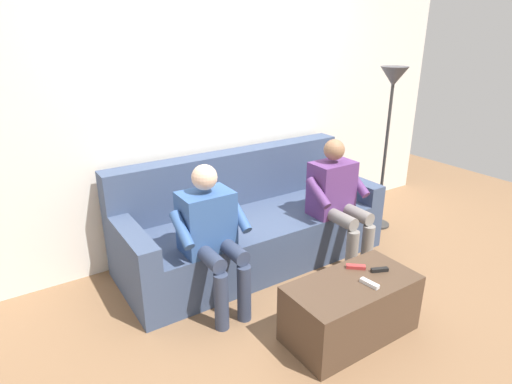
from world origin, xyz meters
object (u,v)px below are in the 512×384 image
(coffee_table, at_px, (351,308))
(remote_red, at_px, (356,267))
(remote_black, at_px, (380,270))
(remote_white, at_px, (369,283))
(floor_lamp, at_px, (391,97))
(person_right_seated, at_px, (211,230))
(person_left_seated, at_px, (337,196))
(couch, at_px, (249,225))

(coffee_table, height_order, remote_red, remote_red)
(remote_black, height_order, remote_white, same)
(remote_red, bearing_deg, floor_lamp, -103.46)
(person_right_seated, relative_size, remote_white, 8.27)
(floor_lamp, bearing_deg, person_right_seated, 7.20)
(person_left_seated, xyz_separation_m, remote_black, (0.36, 0.81, -0.18))
(coffee_table, bearing_deg, couch, -90.00)
(couch, distance_m, person_left_seated, 0.81)
(couch, relative_size, person_left_seated, 2.12)
(person_right_seated, distance_m, floor_lamp, 2.21)
(remote_red, bearing_deg, couch, -42.51)
(person_right_seated, bearing_deg, couch, -142.89)
(coffee_table, distance_m, remote_black, 0.32)
(coffee_table, xyz_separation_m, person_left_seated, (-0.60, -0.80, 0.40))
(remote_black, bearing_deg, person_left_seated, 89.24)
(couch, distance_m, floor_lamp, 1.80)
(person_right_seated, height_order, remote_white, person_right_seated)
(couch, bearing_deg, person_right_seated, 37.11)
(couch, height_order, person_right_seated, person_right_seated)
(coffee_table, bearing_deg, floor_lamp, -143.98)
(person_left_seated, height_order, remote_red, person_left_seated)
(remote_black, bearing_deg, remote_white, -133.54)
(person_left_seated, distance_m, floor_lamp, 1.17)
(coffee_table, height_order, person_right_seated, person_right_seated)
(coffee_table, distance_m, person_right_seated, 1.08)
(coffee_table, relative_size, person_left_seated, 0.82)
(coffee_table, relative_size, floor_lamp, 0.55)
(person_left_seated, height_order, remote_black, person_left_seated)
(couch, bearing_deg, remote_black, 100.63)
(person_left_seated, distance_m, remote_red, 0.85)
(remote_red, bearing_deg, person_right_seated, -3.11)
(remote_white, distance_m, floor_lamp, 2.05)
(person_left_seated, bearing_deg, remote_black, 66.08)
(person_left_seated, bearing_deg, person_right_seated, -0.72)
(floor_lamp, bearing_deg, coffee_table, 36.02)
(remote_black, bearing_deg, floor_lamp, 64.25)
(person_left_seated, relative_size, remote_white, 8.38)
(coffee_table, xyz_separation_m, remote_red, (-0.13, -0.11, 0.22))
(floor_lamp, bearing_deg, remote_white, 39.21)
(remote_black, bearing_deg, coffee_table, -158.44)
(remote_red, xyz_separation_m, floor_lamp, (-1.35, -0.97, 0.90))
(person_right_seated, xyz_separation_m, remote_red, (-0.73, 0.70, -0.18))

